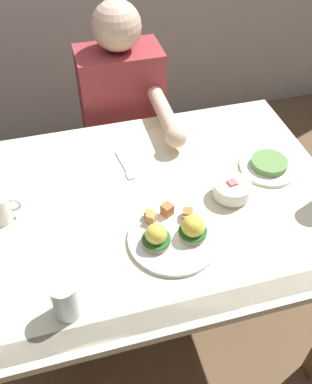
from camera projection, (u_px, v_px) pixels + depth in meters
The scene contains 8 objects.
ground_plane at pixel (155, 316), 1.89m from camera, with size 6.00×6.00×0.00m, color brown.
dining_table at pixel (155, 223), 1.44m from camera, with size 1.20×0.90×0.74m.
eggs_benedict_plate at pixel (174, 234), 1.24m from camera, with size 0.27×0.27×0.09m.
fruit_bowl at pixel (232, 189), 1.36m from camera, with size 0.12×0.12×0.06m.
fork at pixel (125, 167), 1.48m from camera, with size 0.04×0.16×0.00m.
water_glass_far at pixel (66, 301), 1.06m from camera, with size 0.07×0.07×0.12m.
side_plate at pixel (269, 165), 1.47m from camera, with size 0.20×0.20×0.04m.
diner_person at pixel (125, 118), 1.85m from camera, with size 0.34×0.54×1.14m.
Camera 1 is at (-0.24, -0.92, 1.73)m, focal length 39.84 mm.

